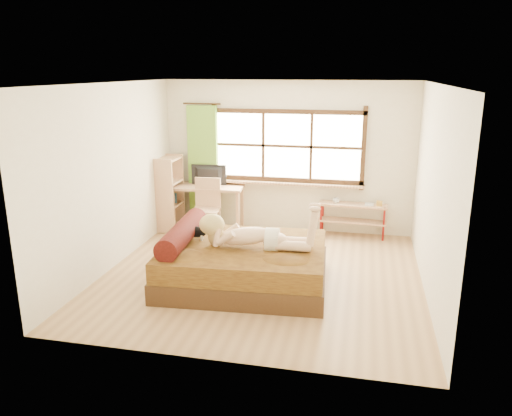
% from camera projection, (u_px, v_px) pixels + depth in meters
% --- Properties ---
extents(floor, '(4.50, 4.50, 0.00)m').
position_uv_depth(floor, '(262.00, 275.00, 7.23)').
color(floor, '#9E754C').
rests_on(floor, ground).
extents(ceiling, '(4.50, 4.50, 0.00)m').
position_uv_depth(ceiling, '(262.00, 83.00, 6.50)').
color(ceiling, white).
rests_on(ceiling, wall_back).
extents(wall_back, '(4.50, 0.00, 4.50)m').
position_uv_depth(wall_back, '(287.00, 157.00, 8.98)').
color(wall_back, silver).
rests_on(wall_back, floor).
extents(wall_front, '(4.50, 0.00, 4.50)m').
position_uv_depth(wall_front, '(214.00, 236.00, 4.75)').
color(wall_front, silver).
rests_on(wall_front, floor).
extents(wall_left, '(0.00, 4.50, 4.50)m').
position_uv_depth(wall_left, '(112.00, 177.00, 7.32)').
color(wall_left, silver).
rests_on(wall_left, floor).
extents(wall_right, '(0.00, 4.50, 4.50)m').
position_uv_depth(wall_right, '(433.00, 193.00, 6.40)').
color(wall_right, silver).
rests_on(wall_right, floor).
extents(window, '(2.80, 0.16, 1.46)m').
position_uv_depth(window, '(287.00, 149.00, 8.91)').
color(window, '#FFEDBF').
rests_on(window, wall_back).
extents(curtain, '(0.55, 0.10, 2.20)m').
position_uv_depth(curtain, '(203.00, 166.00, 9.24)').
color(curtain, '#549027').
rests_on(curtain, wall_back).
extents(bed, '(2.34, 1.92, 0.84)m').
position_uv_depth(bed, '(240.00, 263.00, 6.89)').
color(bed, '#321C0F').
rests_on(bed, floor).
extents(woman, '(1.58, 0.55, 0.67)m').
position_uv_depth(woman, '(254.00, 224.00, 6.65)').
color(woman, beige).
rests_on(woman, bed).
extents(kitten, '(0.34, 0.16, 0.27)m').
position_uv_depth(kitten, '(196.00, 230.00, 7.02)').
color(kitten, black).
rests_on(kitten, bed).
extents(desk, '(1.35, 0.70, 0.82)m').
position_uv_depth(desk, '(208.00, 192.00, 9.16)').
color(desk, '#A57859').
rests_on(desk, floor).
extents(monitor, '(0.65, 0.13, 0.37)m').
position_uv_depth(monitor, '(208.00, 175.00, 9.13)').
color(monitor, black).
rests_on(monitor, desk).
extents(chair, '(0.49, 0.49, 1.02)m').
position_uv_depth(chair, '(207.00, 204.00, 8.84)').
color(chair, '#A57859').
rests_on(chair, floor).
extents(pipe_shelf, '(1.20, 0.36, 0.67)m').
position_uv_depth(pipe_shelf, '(353.00, 213.00, 8.80)').
color(pipe_shelf, '#A57859').
rests_on(pipe_shelf, floor).
extents(cup, '(0.12, 0.12, 0.09)m').
position_uv_depth(cup, '(336.00, 200.00, 8.81)').
color(cup, gray).
rests_on(cup, pipe_shelf).
extents(book, '(0.16, 0.22, 0.02)m').
position_uv_depth(book, '(365.00, 204.00, 8.72)').
color(book, gray).
rests_on(book, pipe_shelf).
extents(bookshelf, '(0.33, 0.59, 1.36)m').
position_uv_depth(bookshelf, '(170.00, 193.00, 9.13)').
color(bookshelf, '#A57859').
rests_on(bookshelf, floor).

